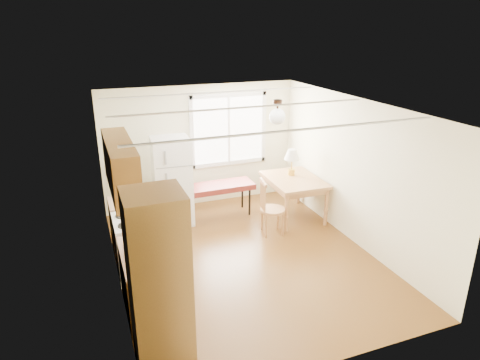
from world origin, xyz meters
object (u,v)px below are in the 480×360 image
refrigerator (172,181)px  dining_table (294,183)px  bench (217,188)px  chair (268,204)px

refrigerator → dining_table: size_ratio=1.27×
bench → chair: 1.22m
chair → refrigerator: bearing=153.0°
bench → refrigerator: bearing=177.2°
refrigerator → dining_table: 2.34m
dining_table → chair: 0.94m
refrigerator → bench: bearing=1.6°
refrigerator → dining_table: (2.26, -0.60, -0.13)m
bench → dining_table: size_ratio=1.10×
dining_table → chair: chair is taller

